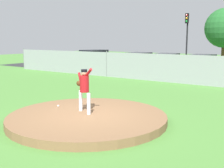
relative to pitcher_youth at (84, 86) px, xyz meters
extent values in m
plane|color=#4C8438|center=(0.24, 5.87, -1.20)|extent=(80.00, 80.00, 0.00)
cube|color=#2B2B2D|center=(0.24, 14.37, -1.20)|extent=(44.00, 7.00, 0.01)
cylinder|color=brown|center=(0.24, -0.13, -1.07)|extent=(5.45, 5.45, 0.26)
cylinder|color=silver|center=(-0.27, 0.11, -0.57)|extent=(0.13, 0.13, 0.74)
cylinder|color=silver|center=(0.29, -0.12, -0.57)|extent=(0.13, 0.13, 0.74)
cylinder|color=maroon|center=(0.01, 0.00, 0.09)|extent=(0.32, 0.32, 0.58)
cylinder|color=maroon|center=(0.19, 0.00, 0.47)|extent=(0.47, 0.26, 0.38)
cylinder|color=maroon|center=(-0.17, 0.00, 0.24)|extent=(0.29, 0.19, 0.46)
ellipsoid|color=#4C2D14|center=(-0.29, 0.05, 0.07)|extent=(0.20, 0.12, 0.18)
sphere|color=tan|center=(0.01, 0.00, 0.47)|extent=(0.20, 0.20, 0.20)
cylinder|color=black|center=(0.01, 0.00, 0.54)|extent=(0.21, 0.21, 0.09)
sphere|color=white|center=(-1.36, 0.05, -0.90)|extent=(0.07, 0.07, 0.07)
cube|color=gray|center=(0.24, 9.87, -0.28)|extent=(32.33, 0.03, 1.85)
cylinder|color=slate|center=(-15.92, 9.87, -0.23)|extent=(0.07, 0.07, 1.95)
cylinder|color=slate|center=(-6.22, 9.87, -0.23)|extent=(0.07, 0.07, 1.95)
cube|color=#232328|center=(-0.60, 14.66, -0.55)|extent=(1.87, 4.32, 0.66)
cube|color=black|center=(-0.60, 14.66, 0.10)|extent=(1.70, 2.38, 0.65)
cylinder|color=black|center=(-0.58, 16.00, -0.88)|extent=(1.88, 0.66, 0.64)
cylinder|color=black|center=(-0.62, 13.33, -0.88)|extent=(1.88, 0.66, 0.64)
cube|color=#161E4C|center=(-10.80, 14.08, -0.49)|extent=(2.14, 4.43, 0.78)
cube|color=black|center=(-10.80, 14.08, 0.25)|extent=(1.85, 2.49, 0.70)
cylinder|color=black|center=(-10.70, 15.41, -0.88)|extent=(1.93, 0.78, 0.64)
cylinder|color=black|center=(-10.89, 12.75, -0.88)|extent=(1.93, 0.78, 0.64)
cube|color=silver|center=(-3.52, 14.58, -0.56)|extent=(1.98, 4.23, 0.65)
cube|color=black|center=(-3.52, 14.58, 0.10)|extent=(1.73, 2.37, 0.67)
cylinder|color=black|center=(-3.59, 15.87, -0.88)|extent=(1.84, 0.74, 0.64)
cylinder|color=black|center=(-3.45, 13.30, -0.88)|extent=(1.84, 0.74, 0.64)
cube|color=tan|center=(-6.38, 14.62, -0.54)|extent=(2.17, 4.88, 0.69)
cube|color=black|center=(-6.38, 14.62, 0.12)|extent=(1.87, 2.73, 0.62)
cylinder|color=black|center=(-6.27, 16.09, -0.88)|extent=(1.94, 0.77, 0.64)
cylinder|color=black|center=(-6.48, 13.15, -0.88)|extent=(1.94, 0.77, 0.64)
cone|color=orange|center=(-8.41, 16.56, -0.92)|extent=(0.32, 0.32, 0.55)
cube|color=black|center=(-8.41, 16.56, -1.18)|extent=(0.40, 0.40, 0.03)
cylinder|color=black|center=(-3.26, 18.50, 1.37)|extent=(0.14, 0.14, 5.14)
cube|color=black|center=(-3.26, 18.32, 3.49)|extent=(0.28, 0.24, 0.90)
sphere|color=red|center=(-3.26, 18.20, 3.76)|extent=(0.18, 0.18, 0.18)
sphere|color=orange|center=(-3.26, 18.20, 3.49)|extent=(0.18, 0.18, 0.18)
sphere|color=green|center=(-3.26, 18.20, 3.22)|extent=(0.18, 0.18, 0.18)
cylinder|color=#4C331E|center=(-1.12, 23.35, 0.06)|extent=(0.43, 0.43, 2.52)
camera|label=1|loc=(6.41, -7.46, 1.63)|focal=45.74mm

